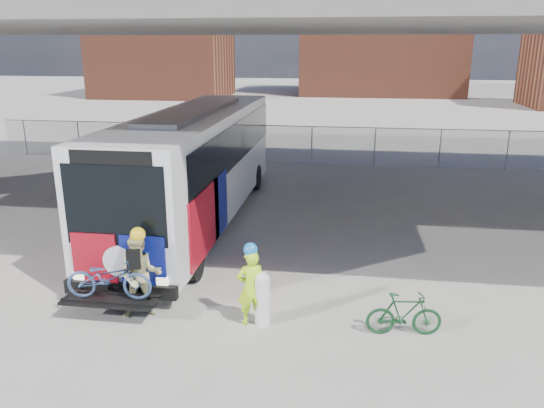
% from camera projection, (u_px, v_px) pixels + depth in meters
% --- Properties ---
extents(ground, '(160.00, 160.00, 0.00)m').
position_uv_depth(ground, '(242.00, 255.00, 14.61)').
color(ground, '#9E9991').
rests_on(ground, ground).
extents(bus, '(2.67, 12.93, 3.69)m').
position_uv_depth(bus, '(196.00, 158.00, 16.82)').
color(bus, silver).
rests_on(bus, ground).
extents(overpass, '(40.00, 16.00, 7.95)m').
position_uv_depth(overpass, '(264.00, 12.00, 16.51)').
color(overpass, '#605E59').
rests_on(overpass, ground).
extents(chainlink_fence, '(30.00, 0.06, 30.00)m').
position_uv_depth(chainlink_fence, '(291.00, 134.00, 25.57)').
color(chainlink_fence, gray).
rests_on(chainlink_fence, ground).
extents(brick_buildings, '(54.00, 22.00, 12.00)m').
position_uv_depth(brick_buildings, '(339.00, 46.00, 58.56)').
color(brick_buildings, brown).
rests_on(brick_buildings, ground).
extents(bollard, '(0.30, 0.30, 1.17)m').
position_uv_depth(bollard, '(262.00, 297.00, 10.82)').
color(bollard, silver).
rests_on(bollard, ground).
extents(cyclist_hivis, '(0.70, 0.59, 1.79)m').
position_uv_depth(cyclist_hivis, '(251.00, 285.00, 10.78)').
color(cyclist_hivis, '#BFFF1A').
rests_on(cyclist_hivis, ground).
extents(cyclist_tan, '(1.07, 0.95, 1.99)m').
position_uv_depth(cyclist_tan, '(141.00, 275.00, 11.09)').
color(cyclist_tan, '#C3BA7D').
rests_on(cyclist_tan, ground).
extents(bike_parked, '(1.54, 0.59, 0.90)m').
position_uv_depth(bike_parked, '(404.00, 314.00, 10.47)').
color(bike_parked, '#143E1F').
rests_on(bike_parked, ground).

